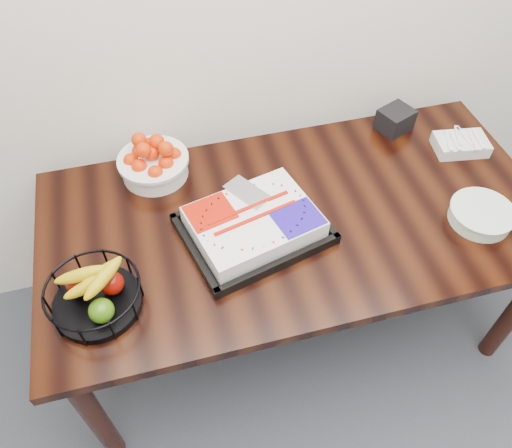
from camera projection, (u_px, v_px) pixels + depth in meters
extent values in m
cube|color=black|center=(297.00, 218.00, 1.78)|extent=(1.80, 0.90, 0.04)
cylinder|color=black|center=(95.00, 416.00, 1.70)|extent=(0.07, 0.07, 0.71)
cylinder|color=black|center=(85.00, 249.00, 2.16)|extent=(0.07, 0.07, 0.71)
cylinder|color=black|center=(429.00, 180.00, 2.43)|extent=(0.07, 0.07, 0.71)
cube|color=black|center=(254.00, 231.00, 1.70)|extent=(0.54, 0.46, 0.02)
cube|color=white|center=(254.00, 222.00, 1.67)|extent=(0.46, 0.39, 0.07)
cube|color=#AB1203|center=(213.00, 204.00, 1.67)|extent=(0.18, 0.16, 0.00)
cube|color=#1F0D96|center=(296.00, 226.00, 1.61)|extent=(0.18, 0.16, 0.00)
cube|color=silver|center=(255.00, 192.00, 1.70)|extent=(0.15, 0.18, 0.00)
cylinder|color=white|center=(154.00, 166.00, 1.86)|extent=(0.25, 0.25, 0.08)
cylinder|color=white|center=(153.00, 160.00, 1.84)|extent=(0.26, 0.26, 0.01)
cylinder|color=black|center=(98.00, 303.00, 1.51)|extent=(0.27, 0.27, 0.03)
torus|color=black|center=(91.00, 289.00, 1.45)|extent=(0.28, 0.28, 0.01)
cylinder|color=white|center=(481.00, 216.00, 1.73)|extent=(0.21, 0.21, 0.05)
cylinder|color=white|center=(483.00, 210.00, 1.71)|extent=(0.22, 0.22, 0.01)
cube|color=silver|center=(461.00, 144.00, 1.97)|extent=(0.22, 0.16, 0.05)
cube|color=black|center=(395.00, 120.00, 2.03)|extent=(0.16, 0.15, 0.09)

